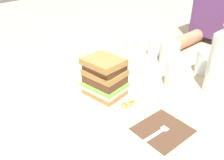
% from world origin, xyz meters
% --- Properties ---
extents(ground_plane, '(3.00, 3.00, 0.00)m').
position_xyz_m(ground_plane, '(0.00, 0.00, 0.00)').
color(ground_plane, '#C6B289').
extents(main_plate, '(0.28, 0.28, 0.01)m').
position_xyz_m(main_plate, '(-0.01, -0.03, 0.01)').
color(main_plate, white).
rests_on(main_plate, ground_plane).
extents(sandwich, '(0.13, 0.11, 0.13)m').
position_xyz_m(sandwich, '(-0.01, -0.03, 0.07)').
color(sandwich, '#A87A42').
rests_on(sandwich, main_plate).
extents(carrot_shred_0, '(0.02, 0.03, 0.00)m').
position_xyz_m(carrot_shred_0, '(-0.12, -0.04, 0.01)').
color(carrot_shred_0, orange).
rests_on(carrot_shred_0, main_plate).
extents(carrot_shred_1, '(0.02, 0.02, 0.00)m').
position_xyz_m(carrot_shred_1, '(-0.12, -0.04, 0.01)').
color(carrot_shred_1, orange).
rests_on(carrot_shred_1, main_plate).
extents(carrot_shred_2, '(0.01, 0.03, 0.00)m').
position_xyz_m(carrot_shred_2, '(-0.11, -0.03, 0.01)').
color(carrot_shred_2, orange).
rests_on(carrot_shred_2, main_plate).
extents(carrot_shred_3, '(0.02, 0.02, 0.00)m').
position_xyz_m(carrot_shred_3, '(-0.11, -0.06, 0.01)').
color(carrot_shred_3, orange).
rests_on(carrot_shred_3, main_plate).
extents(carrot_shred_4, '(0.01, 0.03, 0.00)m').
position_xyz_m(carrot_shred_4, '(-0.11, -0.03, 0.01)').
color(carrot_shred_4, orange).
rests_on(carrot_shred_4, main_plate).
extents(carrot_shred_5, '(0.02, 0.02, 0.00)m').
position_xyz_m(carrot_shred_5, '(-0.11, -0.04, 0.01)').
color(carrot_shred_5, orange).
rests_on(carrot_shred_5, main_plate).
extents(carrot_shred_6, '(0.03, 0.01, 0.00)m').
position_xyz_m(carrot_shred_6, '(-0.11, -0.05, 0.01)').
color(carrot_shred_6, orange).
rests_on(carrot_shred_6, main_plate).
extents(carrot_shred_7, '(0.01, 0.03, 0.00)m').
position_xyz_m(carrot_shred_7, '(-0.10, -0.04, 0.01)').
color(carrot_shred_7, orange).
rests_on(carrot_shred_7, main_plate).
extents(carrot_shred_8, '(0.01, 0.02, 0.00)m').
position_xyz_m(carrot_shred_8, '(0.09, -0.01, 0.01)').
color(carrot_shred_8, orange).
rests_on(carrot_shred_8, main_plate).
extents(carrot_shred_9, '(0.01, 0.02, 0.00)m').
position_xyz_m(carrot_shred_9, '(0.08, -0.00, 0.01)').
color(carrot_shred_9, orange).
rests_on(carrot_shred_9, main_plate).
extents(carrot_shred_10, '(0.01, 0.03, 0.00)m').
position_xyz_m(carrot_shred_10, '(0.07, -0.00, 0.01)').
color(carrot_shred_10, orange).
rests_on(carrot_shred_10, main_plate).
extents(carrot_shred_11, '(0.03, 0.01, 0.00)m').
position_xyz_m(carrot_shred_11, '(0.08, -0.03, 0.01)').
color(carrot_shred_11, orange).
rests_on(carrot_shred_11, main_plate).
extents(carrot_shred_12, '(0.02, 0.02, 0.00)m').
position_xyz_m(carrot_shred_12, '(0.07, -0.01, 0.01)').
color(carrot_shred_12, orange).
rests_on(carrot_shred_12, main_plate).
extents(carrot_shred_13, '(0.03, 0.01, 0.00)m').
position_xyz_m(carrot_shred_13, '(0.07, -0.02, 0.01)').
color(carrot_shred_13, orange).
rests_on(carrot_shred_13, main_plate).
extents(carrot_shred_14, '(0.03, 0.01, 0.00)m').
position_xyz_m(carrot_shred_14, '(0.07, -0.02, 0.01)').
color(carrot_shred_14, orange).
rests_on(carrot_shred_14, main_plate).
extents(carrot_shred_15, '(0.02, 0.02, 0.00)m').
position_xyz_m(carrot_shred_15, '(0.09, -0.04, 0.01)').
color(carrot_shred_15, orange).
rests_on(carrot_shred_15, main_plate).
extents(carrot_shred_16, '(0.02, 0.02, 0.00)m').
position_xyz_m(carrot_shred_16, '(0.09, -0.01, 0.01)').
color(carrot_shred_16, orange).
rests_on(carrot_shred_16, main_plate).
extents(napkin_dark, '(0.13, 0.14, 0.00)m').
position_xyz_m(napkin_dark, '(0.21, -0.02, 0.00)').
color(napkin_dark, '#4C3323').
rests_on(napkin_dark, ground_plane).
extents(fork, '(0.03, 0.17, 0.00)m').
position_xyz_m(fork, '(0.21, -0.04, 0.00)').
color(fork, silver).
rests_on(fork, napkin_dark).
extents(knife, '(0.02, 0.20, 0.00)m').
position_xyz_m(knife, '(-0.19, -0.02, 0.00)').
color(knife, silver).
rests_on(knife, ground_plane).
extents(juice_glass, '(0.08, 0.08, 0.10)m').
position_xyz_m(juice_glass, '(0.10, 0.20, 0.04)').
color(juice_glass, white).
rests_on(juice_glass, ground_plane).
extents(water_bottle, '(0.07, 0.07, 0.27)m').
position_xyz_m(water_bottle, '(0.20, 0.26, 0.12)').
color(water_bottle, silver).
rests_on(water_bottle, ground_plane).
extents(empty_tumbler_0, '(0.08, 0.08, 0.09)m').
position_xyz_m(empty_tumbler_0, '(-0.02, 0.33, 0.05)').
color(empty_tumbler_0, silver).
rests_on(empty_tumbler_0, ground_plane).
extents(empty_tumbler_1, '(0.07, 0.07, 0.07)m').
position_xyz_m(empty_tumbler_1, '(-0.11, 0.35, 0.04)').
color(empty_tumbler_1, silver).
rests_on(empty_tumbler_1, ground_plane).
extents(empty_tumbler_2, '(0.07, 0.07, 0.09)m').
position_xyz_m(empty_tumbler_2, '(0.11, 0.36, 0.04)').
color(empty_tumbler_2, silver).
rests_on(empty_tumbler_2, ground_plane).
extents(empty_tumbler_3, '(0.06, 0.06, 0.07)m').
position_xyz_m(empty_tumbler_3, '(-0.19, 0.27, 0.04)').
color(empty_tumbler_3, silver).
rests_on(empty_tumbler_3, ground_plane).
extents(napkin_pink, '(0.10, 0.10, 0.00)m').
position_xyz_m(napkin_pink, '(-0.23, -0.12, 0.00)').
color(napkin_pink, pink).
rests_on(napkin_pink, ground_plane).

